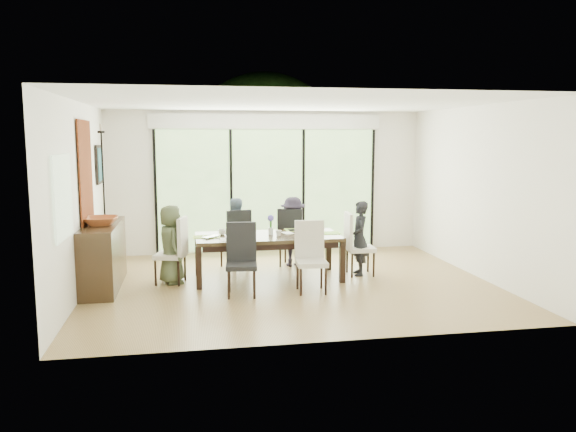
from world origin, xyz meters
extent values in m
cube|color=brown|center=(0.00, 0.00, -0.01)|extent=(6.00, 5.00, 0.01)
cube|color=white|center=(0.00, 0.00, 2.71)|extent=(6.00, 5.00, 0.01)
cube|color=white|center=(0.00, 2.51, 1.35)|extent=(6.00, 0.02, 2.70)
cube|color=beige|center=(0.00, -2.51, 1.35)|extent=(6.00, 0.02, 2.70)
cube|color=silver|center=(-3.01, 0.00, 1.35)|extent=(0.02, 5.00, 2.70)
cube|color=white|center=(3.01, 0.00, 1.35)|extent=(0.02, 5.00, 2.70)
cube|color=#598C3F|center=(0.00, 2.47, 1.20)|extent=(4.20, 0.02, 2.30)
cube|color=white|center=(0.00, 2.46, 2.50)|extent=(4.40, 0.06, 0.28)
cube|color=black|center=(-2.10, 2.46, 1.20)|extent=(0.05, 0.04, 2.30)
cube|color=black|center=(-0.70, 2.46, 1.20)|extent=(0.05, 0.04, 2.30)
cube|color=black|center=(0.70, 2.46, 1.20)|extent=(0.05, 0.04, 2.30)
cube|color=black|center=(2.10, 2.46, 1.20)|extent=(0.05, 0.04, 2.30)
cube|color=#8CAD7F|center=(-2.97, -1.20, 1.50)|extent=(0.02, 0.90, 1.00)
cube|color=brown|center=(0.00, 3.40, -0.05)|extent=(6.00, 1.80, 0.10)
cube|color=brown|center=(0.00, 4.20, 0.55)|extent=(6.00, 0.08, 0.06)
sphere|color=#14380F|center=(-1.80, 5.20, 1.44)|extent=(3.20, 3.20, 3.20)
sphere|color=#14380F|center=(0.40, 5.80, 1.80)|extent=(4.00, 4.00, 4.00)
sphere|color=#14380F|center=(2.20, 5.00, 1.26)|extent=(2.80, 2.80, 2.80)
sphere|color=#14380F|center=(-0.60, 6.50, 1.62)|extent=(3.60, 3.60, 3.60)
cube|color=black|center=(-0.30, 0.34, 0.67)|extent=(2.23, 1.02, 0.06)
cube|color=black|center=(-0.30, 0.34, 0.58)|extent=(2.04, 0.83, 0.09)
cube|color=black|center=(-1.38, -0.09, 0.32)|extent=(0.08, 0.08, 0.64)
cube|color=black|center=(0.78, -0.09, 0.32)|extent=(0.08, 0.08, 0.64)
cube|color=black|center=(-1.38, 0.77, 0.32)|extent=(0.08, 0.08, 0.64)
cube|color=black|center=(0.78, 0.77, 0.32)|extent=(0.08, 0.08, 0.64)
imported|color=#485337|center=(-1.78, 0.34, 0.60)|extent=(0.47, 0.62, 1.20)
imported|color=black|center=(1.18, 0.34, 0.60)|extent=(0.42, 0.60, 1.20)
imported|color=slate|center=(-0.75, 1.17, 0.60)|extent=(0.63, 0.48, 1.20)
imported|color=#221D2C|center=(0.25, 1.17, 0.60)|extent=(0.60, 0.41, 1.20)
cube|color=#85A73B|center=(-1.25, 0.34, 0.70)|extent=(0.41, 0.30, 0.01)
cube|color=#7AB340|center=(0.65, 0.34, 0.70)|extent=(0.41, 0.30, 0.01)
cube|color=#6BA139|center=(-0.75, 0.74, 0.70)|extent=(0.41, 0.30, 0.01)
cube|color=#95C446|center=(0.25, 0.74, 0.70)|extent=(0.41, 0.30, 0.01)
cube|color=white|center=(-0.85, 0.04, 0.70)|extent=(0.41, 0.30, 0.01)
cube|color=black|center=(-0.65, 0.69, 0.71)|extent=(0.24, 0.17, 0.01)
cube|color=black|center=(0.20, 0.69, 0.71)|extent=(0.22, 0.16, 0.01)
cube|color=white|center=(0.40, 0.29, 0.70)|extent=(0.28, 0.20, 0.00)
cube|color=white|center=(-0.85, 0.04, 0.71)|extent=(0.24, 0.24, 0.02)
cube|color=orange|center=(-0.85, 0.04, 0.73)|extent=(0.19, 0.19, 0.01)
cylinder|color=silver|center=(-0.25, 0.39, 0.75)|extent=(0.07, 0.07, 0.11)
cylinder|color=#337226|center=(-0.25, 0.39, 0.86)|extent=(0.04, 0.04, 0.15)
sphere|color=#6354D3|center=(-0.25, 0.39, 0.96)|extent=(0.10, 0.10, 0.10)
imported|color=silver|center=(-1.15, 0.24, 0.71)|extent=(0.35, 0.36, 0.02)
imported|color=white|center=(-1.00, 0.49, 0.74)|extent=(0.15, 0.15, 0.09)
imported|color=white|center=(-0.15, 0.24, 0.74)|extent=(0.11, 0.11, 0.09)
imported|color=white|center=(0.50, 0.44, 0.74)|extent=(0.15, 0.15, 0.09)
imported|color=white|center=(-0.05, 0.39, 0.70)|extent=(0.21, 0.24, 0.02)
cube|color=black|center=(-2.76, 0.27, 0.47)|extent=(0.47, 1.68, 0.95)
imported|color=#964520|center=(-2.76, 0.17, 1.01)|extent=(0.50, 0.50, 0.12)
cylinder|color=black|center=(-2.76, 0.62, 0.97)|extent=(0.11, 0.11, 0.04)
cylinder|color=black|center=(-2.76, 0.62, 1.63)|extent=(0.03, 0.03, 1.31)
cylinder|color=black|center=(-2.76, 0.62, 2.28)|extent=(0.11, 0.11, 0.03)
cylinder|color=silver|center=(-2.76, 0.62, 2.34)|extent=(0.04, 0.04, 0.11)
cube|color=#953815|center=(-2.97, 0.40, 1.70)|extent=(0.02, 1.00, 1.50)
cube|color=black|center=(-2.97, 1.70, 1.75)|extent=(0.03, 0.55, 0.65)
cube|color=#18434D|center=(-2.95, 1.70, 1.75)|extent=(0.01, 0.45, 0.55)
camera|label=1|loc=(-1.51, -8.17, 2.19)|focal=35.00mm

